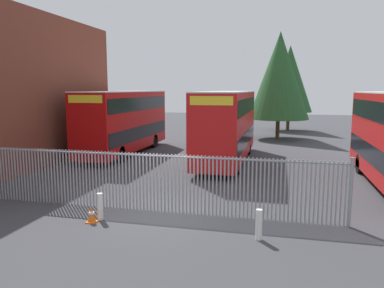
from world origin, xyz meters
name	(u,v)px	position (x,y,z in m)	size (l,w,h in m)	color
ground_plane	(208,168)	(0.00, 8.00, 0.00)	(100.00, 100.00, 0.00)	#3D3D42
palisade_fence	(138,180)	(-1.12, 0.00, 1.18)	(15.06, 0.14, 2.35)	gray
double_decker_bus_behind_fence_left	(227,123)	(0.73, 10.33, 2.42)	(2.54, 10.81, 4.42)	red
double_decker_bus_behind_fence_right	(125,119)	(-6.77, 11.71, 2.42)	(2.54, 10.81, 4.42)	#B70C0C
bollard_near_left	(100,206)	(-2.03, -1.32, 0.47)	(0.20, 0.20, 0.95)	silver
bollard_center_front	(259,225)	(3.50, -1.80, 0.47)	(0.20, 0.20, 0.95)	silver
traffic_cone_by_gate	(92,214)	(-2.18, -1.66, 0.29)	(0.34, 0.34, 0.59)	orange
tree_tall_back	(289,79)	(4.70, 29.75, 5.65)	(5.01, 5.01, 9.24)	#4C3823
tree_short_side	(279,76)	(3.70, 22.30, 5.76)	(5.48, 5.48, 9.68)	#4C3823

